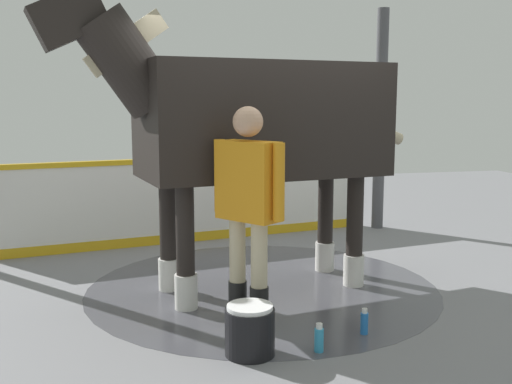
% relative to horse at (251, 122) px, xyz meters
% --- Properties ---
extents(ground_plane, '(16.00, 16.00, 0.02)m').
position_rel_horse_xyz_m(ground_plane, '(-0.27, -0.20, -1.61)').
color(ground_plane, gray).
extents(wet_patch, '(3.36, 3.36, 0.00)m').
position_rel_horse_xyz_m(wet_patch, '(-0.11, -0.02, -1.59)').
color(wet_patch, '#4C4C54').
rests_on(wet_patch, ground).
extents(barrier_wall, '(4.81, 0.95, 1.08)m').
position_rel_horse_xyz_m(barrier_wall, '(0.27, -2.12, -1.10)').
color(barrier_wall, white).
rests_on(barrier_wall, ground).
extents(roof_post_far, '(0.16, 0.16, 3.02)m').
position_rel_horse_xyz_m(roof_post_far, '(-2.35, -2.37, -0.08)').
color(roof_post_far, '#4C4C51').
rests_on(roof_post_far, ground).
extents(horse, '(3.57, 1.42, 2.73)m').
position_rel_horse_xyz_m(horse, '(0.00, 0.00, 0.00)').
color(horse, black).
rests_on(horse, ground).
extents(handler, '(0.48, 0.58, 1.75)m').
position_rel_horse_xyz_m(handler, '(0.23, 0.93, -0.58)').
color(handler, black).
rests_on(handler, ground).
extents(wash_bucket, '(0.36, 0.36, 0.37)m').
position_rel_horse_xyz_m(wash_bucket, '(0.34, 1.47, -1.41)').
color(wash_bucket, black).
rests_on(wash_bucket, ground).
extents(bottle_shampoo, '(0.07, 0.07, 0.21)m').
position_rel_horse_xyz_m(bottle_shampoo, '(-0.16, 1.54, -1.50)').
color(bottle_shampoo, '#3399CC').
rests_on(bottle_shampoo, ground).
extents(bottle_spray, '(0.06, 0.06, 0.21)m').
position_rel_horse_xyz_m(bottle_spray, '(-0.61, 1.30, -1.50)').
color(bottle_spray, blue).
rests_on(bottle_spray, ground).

